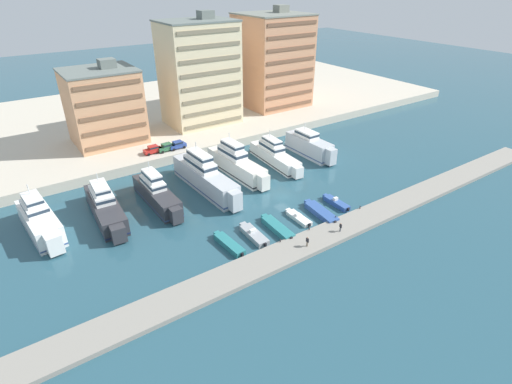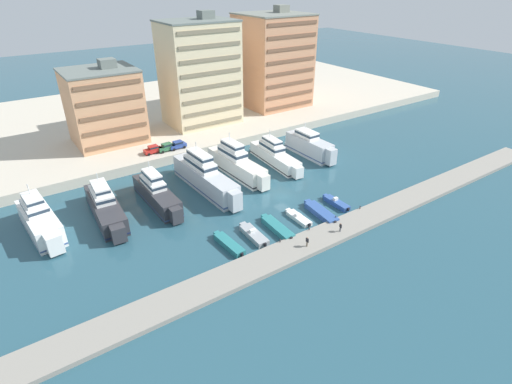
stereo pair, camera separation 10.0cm
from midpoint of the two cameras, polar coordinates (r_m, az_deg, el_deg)
name	(u,v)px [view 1 (the left image)]	position (r m, az deg, el deg)	size (l,w,h in m)	color
ground_plane	(282,196)	(78.40, 3.74, -0.62)	(400.00, 400.00, 0.00)	#285160
quay_promenade	(160,112)	(127.83, -13.53, 11.01)	(180.00, 70.00, 2.15)	beige
pier_dock	(337,231)	(68.84, 11.44, -5.44)	(120.00, 5.38, 0.72)	gray
yacht_white_far_left	(40,221)	(75.35, -28.52, -3.60)	(5.52, 16.76, 8.39)	white
yacht_charcoal_left	(105,206)	(75.55, -20.77, -1.95)	(5.15, 19.13, 7.76)	#333338
yacht_charcoal_mid_left	(157,193)	(77.07, -14.06, -0.18)	(3.82, 18.00, 7.92)	#333338
yacht_silver_center_left	(205,177)	(80.24, -7.35, 2.18)	(4.71, 22.73, 9.29)	silver
yacht_ivory_center	(236,163)	(86.10, -2.88, 4.14)	(4.58, 20.23, 8.80)	silver
yacht_white_center_right	(275,155)	(91.39, 2.64, 5.29)	(4.70, 18.94, 7.45)	white
yacht_silver_mid_right	(310,146)	(96.18, 7.63, 6.56)	(3.82, 15.88, 7.60)	silver
motorboat_teal_far_left	(229,244)	(64.27, -3.93, -7.44)	(2.09, 7.64, 1.01)	teal
motorboat_grey_left	(254,235)	(66.34, -0.39, -6.10)	(2.25, 7.45, 1.38)	#9EA3A8
motorboat_teal_mid_left	(277,228)	(68.11, 3.00, -5.09)	(2.26, 8.54, 0.99)	teal
motorboat_white_center_left	(298,218)	(71.24, 6.03, -3.67)	(1.79, 6.46, 1.13)	white
motorboat_blue_center	(321,212)	(73.06, 9.19, -2.88)	(2.94, 8.75, 1.03)	#33569E
motorboat_blue_center_right	(336,203)	(76.62, 11.34, -1.51)	(1.65, 6.65, 1.47)	#33569E
car_red_far_left	(153,149)	(94.62, -14.55, 5.93)	(4.15, 2.02, 1.80)	red
car_green_left	(166,147)	(95.20, -12.71, 6.30)	(4.20, 2.14, 1.80)	#2D6642
car_blue_mid_left	(177,145)	(96.01, -11.19, 6.66)	(4.17, 2.07, 1.80)	#28428E
apartment_block_far_left	(104,106)	(102.96, -20.91, 11.39)	(16.11, 14.33, 19.25)	tan
apartment_block_left	(200,73)	(110.26, -8.10, 16.43)	(18.77, 13.70, 28.24)	beige
apartment_block_mid_left	(272,60)	(126.52, 2.35, 18.26)	(18.88, 18.25, 28.34)	tan
pedestrian_near_edge	(307,241)	(63.27, 7.30, -6.93)	(0.25, 0.66, 1.70)	#7A6B56
pedestrian_mid_deck	(341,226)	(67.66, 11.95, -4.83)	(0.31, 0.60, 1.60)	#4C515B
bollard_west	(280,240)	(64.17, 3.45, -6.90)	(0.20, 0.20, 0.61)	#2D2D33
bollard_west_mid	(309,228)	(67.46, 7.58, -5.15)	(0.20, 0.20, 0.61)	#2D2D33
bollard_east_mid	(336,217)	(71.12, 11.29, -3.55)	(0.20, 0.20, 0.61)	#2D2D33
bollard_east	(360,207)	(75.09, 14.61, -2.10)	(0.20, 0.20, 0.61)	#2D2D33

